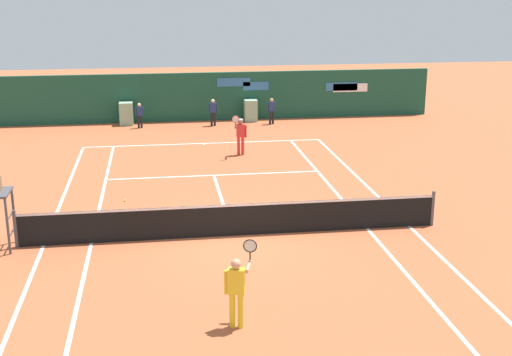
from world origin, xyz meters
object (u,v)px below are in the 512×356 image
object	(u,v)px
player_on_baseline	(240,133)
player_near_side	(237,286)
ball_kid_right_post	(213,110)
ball_kid_centre_post	(140,114)
tennis_ball_near_service_line	(125,200)
ball_kid_left_post	(272,109)

from	to	relation	value
player_on_baseline	player_near_side	bearing A→B (deg)	87.91
ball_kid_right_post	ball_kid_centre_post	bearing A→B (deg)	7.84
player_near_side	tennis_ball_near_service_line	xyz separation A→B (m)	(-2.68, 9.02, -0.89)
player_on_baseline	tennis_ball_near_service_line	world-z (taller)	player_on_baseline
ball_kid_centre_post	ball_kid_left_post	bearing A→B (deg)	169.58
ball_kid_left_post	tennis_ball_near_service_line	xyz separation A→B (m)	(-6.96, -11.85, -0.73)
player_on_baseline	ball_kid_centre_post	xyz separation A→B (m)	(-4.27, 6.15, -0.21)
player_near_side	ball_kid_right_post	bearing A→B (deg)	102.36
player_on_baseline	ball_kid_left_post	bearing A→B (deg)	-105.72
ball_kid_right_post	tennis_ball_near_service_line	world-z (taller)	ball_kid_right_post
ball_kid_right_post	tennis_ball_near_service_line	size ratio (longest dim) A/B	19.98
player_near_side	tennis_ball_near_service_line	world-z (taller)	player_near_side
player_on_baseline	ball_kid_right_post	xyz separation A→B (m)	(-0.62, 6.15, -0.15)
tennis_ball_near_service_line	player_near_side	bearing A→B (deg)	-73.46
ball_kid_left_post	tennis_ball_near_service_line	bearing A→B (deg)	57.20
ball_kid_centre_post	ball_kid_left_post	world-z (taller)	ball_kid_left_post
player_on_baseline	ball_kid_left_post	size ratio (longest dim) A/B	1.34
player_near_side	ball_kid_left_post	bearing A→B (deg)	94.31
ball_kid_left_post	tennis_ball_near_service_line	size ratio (longest dim) A/B	19.49
ball_kid_centre_post	ball_kid_right_post	world-z (taller)	ball_kid_right_post
player_on_baseline	ball_kid_left_post	world-z (taller)	player_on_baseline
ball_kid_right_post	tennis_ball_near_service_line	xyz separation A→B (m)	(-3.97, -11.85, -0.75)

